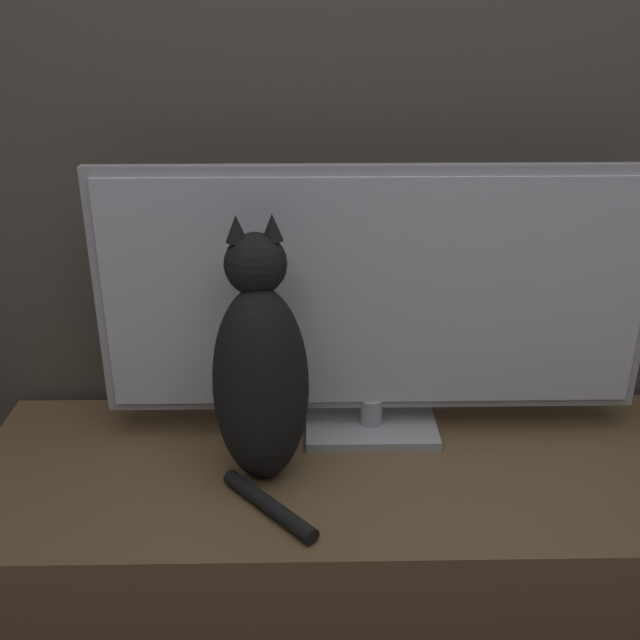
# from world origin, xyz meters

# --- Properties ---
(tv_stand) EXTENTS (1.39, 0.51, 0.43)m
(tv_stand) POSITION_xyz_m (0.00, 0.93, 0.22)
(tv_stand) COLOR brown
(tv_stand) RESTS_ON ground_plane
(tv) EXTENTS (1.04, 0.16, 0.54)m
(tv) POSITION_xyz_m (0.06, 1.05, 0.72)
(tv) COLOR #B7B7BC
(tv) RESTS_ON tv_stand
(cat) EXTENTS (0.19, 0.29, 0.48)m
(cat) POSITION_xyz_m (-0.15, 0.91, 0.64)
(cat) COLOR black
(cat) RESTS_ON tv_stand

